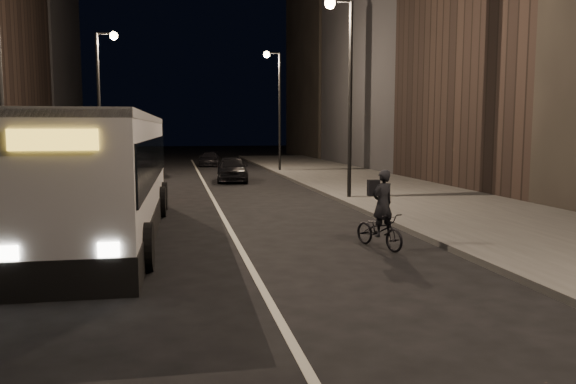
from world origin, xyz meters
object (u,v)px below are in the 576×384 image
streetlight_right_far (276,95)px  car_far (209,159)px  streetlight_left_near (9,28)px  car_mid (148,166)px  city_bus (107,170)px  streetlight_right_mid (344,71)px  car_near (232,169)px  cyclist_on_bicycle (380,222)px  streetlight_left_far (103,86)px

streetlight_right_far → car_far: size_ratio=2.05×
streetlight_left_near → car_mid: size_ratio=1.91×
streetlight_left_near → city_bus: bearing=46.1°
streetlight_right_mid → car_far: size_ratio=2.05×
streetlight_left_near → car_near: bearing=68.5°
city_bus → cyclist_on_bicycle: city_bus is taller
streetlight_left_near → streetlight_left_far: 18.00m
car_mid → cyclist_on_bicycle: bearing=98.6°
streetlight_right_mid → streetlight_left_far: bearing=136.8°
car_far → car_mid: bearing=-108.2°
streetlight_right_mid → car_mid: (-8.58, 14.03, -4.66)m
city_bus → streetlight_left_far: bearing=97.7°
streetlight_right_mid → cyclist_on_bicycle: size_ratio=4.04×
streetlight_right_far → city_bus: size_ratio=0.64×
city_bus → car_near: 16.53m
streetlight_right_far → car_far: 9.94m
car_far → cyclist_on_bicycle: bearing=-79.5°
cyclist_on_bicycle → car_far: 33.04m
streetlight_left_far → car_mid: bearing=62.6°
streetlight_left_far → city_bus: bearing=-83.4°
streetlight_left_far → car_far: size_ratio=2.05×
streetlight_right_mid → cyclist_on_bicycle: streetlight_right_mid is taller
city_bus → car_near: size_ratio=2.95×
streetlight_left_far → cyclist_on_bicycle: streetlight_left_far is taller
car_mid → car_far: (4.41, 9.61, -0.13)m
streetlight_left_far → city_bus: streetlight_left_far is taller
city_bus → cyclist_on_bicycle: bearing=-24.0°
streetlight_right_far → cyclist_on_bicycle: bearing=-94.2°
car_far → car_near: bearing=-81.6°
streetlight_right_far → streetlight_left_far: 12.24m
city_bus → cyclist_on_bicycle: 7.75m
cyclist_on_bicycle → car_near: size_ratio=0.47×
streetlight_left_far → car_far: 15.85m
streetlight_right_far → cyclist_on_bicycle: (-1.86, -25.32, -4.69)m
streetlight_right_far → streetlight_left_far: (-10.66, -6.00, 0.00)m
streetlight_right_mid → streetlight_right_far: bearing=90.0°
streetlight_right_mid → car_far: 24.48m
cyclist_on_bicycle → city_bus: bearing=135.4°
car_near → car_far: (-0.46, 14.02, -0.16)m
car_near → streetlight_right_mid: bearing=-64.2°
streetlight_right_mid → streetlight_left_near: same height
city_bus → cyclist_on_bicycle: (6.94, -3.25, -1.18)m
streetlight_left_far → car_near: streetlight_left_far is taller
streetlight_right_mid → cyclist_on_bicycle: bearing=-101.3°
cyclist_on_bicycle → car_mid: 24.29m
car_mid → streetlight_right_far: bearing=-174.5°
city_bus → streetlight_left_near: bearing=-132.8°
streetlight_right_far → car_mid: streetlight_right_far is taller
streetlight_right_far → streetlight_left_near: same height
streetlight_right_mid → streetlight_left_far: size_ratio=1.00×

